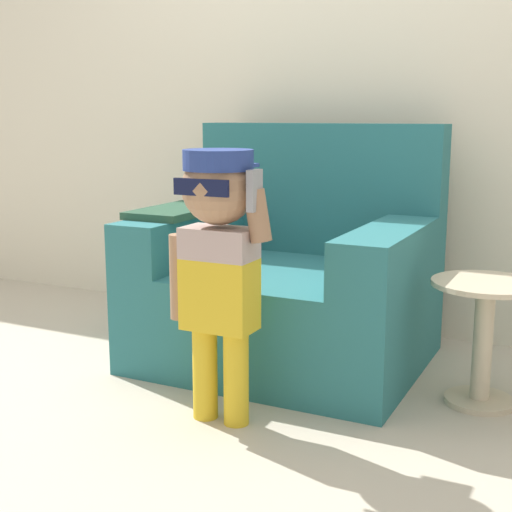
{
  "coord_description": "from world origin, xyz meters",
  "views": [
    {
      "loc": [
        1.2,
        -2.65,
        1.03
      ],
      "look_at": [
        0.06,
        -0.33,
        0.51
      ],
      "focal_mm": 50.0,
      "sensor_mm": 36.0,
      "label": 1
    }
  ],
  "objects": [
    {
      "name": "ground_plane",
      "position": [
        0.0,
        0.0,
        0.0
      ],
      "size": [
        10.0,
        10.0,
        0.0
      ],
      "primitive_type": "plane",
      "color": "#BCB29E"
    },
    {
      "name": "wall_back",
      "position": [
        0.0,
        0.63,
        1.3
      ],
      "size": [
        10.0,
        0.05,
        2.6
      ],
      "color": "beige",
      "rests_on": "ground_plane"
    },
    {
      "name": "armchair",
      "position": [
        0.03,
        0.05,
        0.33
      ],
      "size": [
        1.14,
        0.92,
        0.99
      ],
      "color": "#286B70",
      "rests_on": "ground_plane"
    },
    {
      "name": "person_child",
      "position": [
        0.08,
        -0.66,
        0.61
      ],
      "size": [
        0.38,
        0.28,
        0.92
      ],
      "color": "gold",
      "rests_on": "ground_plane"
    },
    {
      "name": "side_table",
      "position": [
        0.85,
        -0.11,
        0.28
      ],
      "size": [
        0.38,
        0.38,
        0.45
      ],
      "color": "beige",
      "rests_on": "ground_plane"
    }
  ]
}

